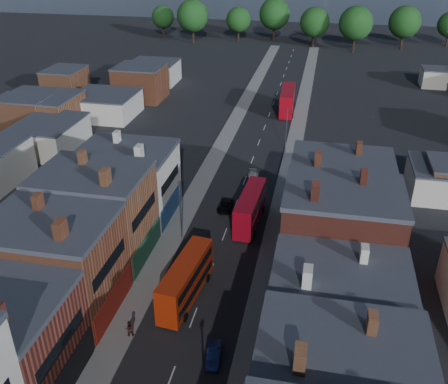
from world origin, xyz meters
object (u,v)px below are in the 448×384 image
at_px(car_2, 225,206).
at_px(car_3, 253,177).
at_px(bus_1, 250,207).
at_px(bus_0, 186,280).
at_px(car_1, 214,355).
at_px(ped_1, 129,328).
at_px(bus_2, 287,100).

xyz_separation_m(car_2, car_3, (2.40, 9.92, 0.01)).
height_order(bus_1, car_2, bus_1).
relative_size(bus_0, car_3, 2.75).
distance_m(bus_1, car_3, 13.24).
bearing_deg(car_1, car_3, 85.59).
bearing_deg(car_1, ped_1, 164.06).
relative_size(bus_0, bus_2, 0.90).
bearing_deg(bus_0, car_1, -52.24).
height_order(bus_1, ped_1, bus_1).
xyz_separation_m(bus_0, ped_1, (-3.90, -6.55, -1.47)).
bearing_deg(bus_0, ped_1, -114.25).
relative_size(bus_0, ped_1, 6.24).
distance_m(bus_0, ped_1, 7.77).
bearing_deg(car_2, bus_0, -90.22).
height_order(bus_0, bus_1, bus_0).
height_order(bus_1, car_3, bus_1).
relative_size(bus_2, ped_1, 6.96).
distance_m(bus_0, bus_2, 63.47).
relative_size(bus_1, car_3, 2.70).
bearing_deg(bus_0, bus_1, 82.00).
bearing_deg(car_3, car_1, -94.51).
xyz_separation_m(bus_2, car_2, (-4.70, -43.60, -2.20)).
distance_m(bus_2, car_3, 33.83).
bearing_deg(ped_1, bus_1, -125.81).
height_order(bus_0, bus_2, bus_2).
bearing_deg(bus_0, bus_2, 91.99).
relative_size(bus_0, car_1, 3.07).
bearing_deg(ped_1, car_1, 155.30).
height_order(bus_0, car_3, bus_0).
distance_m(bus_0, car_2, 19.76).
bearing_deg(bus_0, car_2, 95.64).
xyz_separation_m(bus_1, car_1, (0.46, -24.41, -1.85)).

